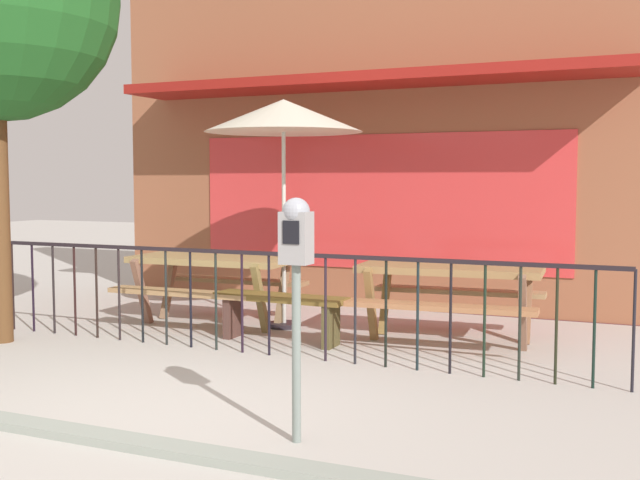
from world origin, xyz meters
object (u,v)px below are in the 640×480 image
Objects in this scene: parking_meter_near at (296,254)px; picnic_table_left at (212,271)px; picnic_table_right at (450,282)px; patio_bench at (280,307)px; patio_umbrella at (284,117)px.

picnic_table_left is at bearing 128.91° from parking_meter_near.
picnic_table_right is 1.34× the size of patio_bench.
parking_meter_near reaches higher than picnic_table_right.
picnic_table_left is 1.88m from patio_umbrella.
parking_meter_near is (1.73, -3.34, -1.13)m from patio_umbrella.
patio_bench is 0.93× the size of parking_meter_near.
picnic_table_left is at bearing 155.43° from patio_bench.
patio_bench is at bearing -156.23° from picnic_table_right.
picnic_table_right is at bearing -1.12° from patio_umbrella.
parking_meter_near is (2.52, -3.13, 0.56)m from picnic_table_left.
picnic_table_right is at bearing 23.77° from patio_bench.
picnic_table_right is 2.52m from patio_umbrella.
patio_umbrella is 1.64× the size of parking_meter_near.
patio_umbrella is 3.93m from parking_meter_near.
patio_umbrella is 1.77× the size of patio_bench.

